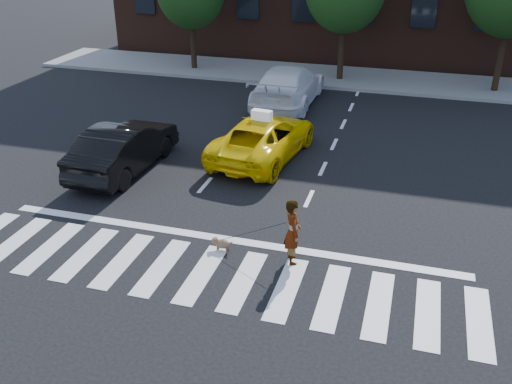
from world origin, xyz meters
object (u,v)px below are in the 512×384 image
white_suv (288,85)px  woman (293,232)px  taxi (263,138)px  black_sedan (124,147)px  dog (221,243)px

white_suv → woman: bearing=104.0°
white_suv → woman: 12.08m
taxi → white_suv: bearing=-77.1°
black_sedan → woman: size_ratio=2.86×
woman → dog: 1.88m
black_sedan → dog: bearing=142.4°
woman → white_suv: bearing=-9.5°
taxi → black_sedan: bearing=36.8°
taxi → dog: taxi is taller
black_sedan → white_suv: white_suv is taller
white_suv → woman: size_ratio=3.52×
white_suv → dog: bearing=95.6°
white_suv → dog: size_ratio=10.08×
taxi → black_sedan: size_ratio=1.07×
taxi → woman: 6.35m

